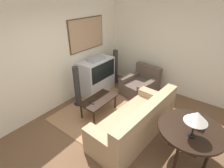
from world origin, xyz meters
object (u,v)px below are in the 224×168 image
table_lamp (197,117)px  speaker_tower_left (77,87)px  speaker_tower_right (115,67)px  mantel_clock (198,121)px  coffee_table (99,101)px  console_table (191,131)px  couch (136,123)px  armchair (140,86)px  tv (97,76)px

table_lamp → speaker_tower_left: table_lamp is taller
speaker_tower_left → speaker_tower_right: size_ratio=1.00×
mantel_clock → table_lamp: bearing=179.8°
speaker_tower_left → speaker_tower_right: bearing=0.0°
coffee_table → speaker_tower_left: size_ratio=0.83×
console_table → table_lamp: 0.49m
console_table → couch: bearing=90.7°
couch → console_table: 1.12m
table_lamp → speaker_tower_left: bearing=85.4°
coffee_table → table_lamp: table_lamp is taller
speaker_tower_right → couch: bearing=-133.9°
armchair → coffee_table: (-1.51, 0.35, 0.11)m
couch → mantel_clock: (0.13, -1.10, 0.54)m
couch → coffee_table: bearing=-91.6°
tv → mantel_clock: tv is taller
couch → table_lamp: table_lamp is taller
tv → couch: (-0.93, -1.91, -0.21)m
armchair → table_lamp: table_lamp is taller
mantel_clock → speaker_tower_right: size_ratio=0.19×
console_table → armchair: bearing=48.9°
coffee_table → table_lamp: (-0.27, -2.23, 0.75)m
tv → armchair: 1.35m
tv → mantel_clock: 3.14m
table_lamp → mantel_clock: size_ratio=2.23×
speaker_tower_right → mantel_clock: bearing=-119.3°
coffee_table → armchair: bearing=-13.0°
speaker_tower_left → console_table: bearing=-91.1°
table_lamp → couch: bearing=81.2°
mantel_clock → speaker_tower_right: 3.40m
console_table → mantel_clock: mantel_clock is taller
tv → coffee_table: 1.15m
coffee_table → mantel_clock: bearing=-89.3°
tv → speaker_tower_right: 0.86m
tv → armchair: tv is taller
couch → armchair: 1.79m
couch → speaker_tower_left: (0.07, 1.85, 0.21)m
console_table → table_lamp: (-0.18, -0.04, 0.45)m
mantel_clock → console_table: bearing=158.8°
speaker_tower_right → speaker_tower_left: bearing=180.0°
table_lamp → mantel_clock: 0.41m
console_table → speaker_tower_right: (1.77, 2.91, -0.15)m
mantel_clock → speaker_tower_left: speaker_tower_left is taller
couch → speaker_tower_right: speaker_tower_right is taller
armchair → coffee_table: size_ratio=1.16×
table_lamp → tv: bearing=70.0°
armchair → coffee_table: armchair is taller
couch → speaker_tower_left: speaker_tower_left is taller
couch → table_lamp: size_ratio=4.55×
couch → speaker_tower_right: 2.58m
coffee_table → console_table: bearing=-92.3°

